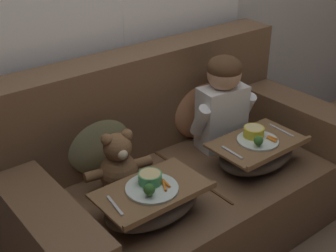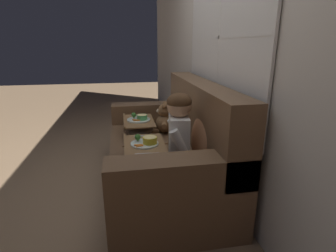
{
  "view_description": "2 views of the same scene",
  "coord_description": "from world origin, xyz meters",
  "px_view_note": "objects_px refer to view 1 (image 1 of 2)",
  "views": [
    {
      "loc": [
        -1.32,
        -1.53,
        1.73
      ],
      "look_at": [
        -0.07,
        0.04,
        0.68
      ],
      "focal_mm": 50.0,
      "sensor_mm": 36.0,
      "label": 1
    },
    {
      "loc": [
        2.2,
        -0.33,
        1.27
      ],
      "look_at": [
        -0.08,
        0.07,
        0.55
      ],
      "focal_mm": 28.0,
      "sensor_mm": 36.0,
      "label": 2
    }
  ],
  "objects_px": {
    "throw_pillow_behind_child": "(198,102)",
    "teddy_bear": "(119,166)",
    "throw_pillow_behind_teddy": "(96,137)",
    "child_figure": "(223,98)",
    "lap_tray_teddy": "(152,201)",
    "couch": "(174,176)",
    "lap_tray_child": "(256,152)"
  },
  "relations": [
    {
      "from": "lap_tray_teddy",
      "to": "teddy_bear",
      "type": "bearing_deg",
      "value": 90.2
    },
    {
      "from": "child_figure",
      "to": "lap_tray_child",
      "type": "height_order",
      "value": "child_figure"
    },
    {
      "from": "couch",
      "to": "throw_pillow_behind_child",
      "type": "bearing_deg",
      "value": 29.79
    },
    {
      "from": "couch",
      "to": "child_figure",
      "type": "xyz_separation_m",
      "value": [
        0.34,
        -0.0,
        0.36
      ]
    },
    {
      "from": "throw_pillow_behind_child",
      "to": "throw_pillow_behind_teddy",
      "type": "xyz_separation_m",
      "value": [
        -0.68,
        0.0,
        0.0
      ]
    },
    {
      "from": "teddy_bear",
      "to": "lap_tray_child",
      "type": "relative_size",
      "value": 0.71
    },
    {
      "from": "couch",
      "to": "throw_pillow_behind_child",
      "type": "relative_size",
      "value": 4.11
    },
    {
      "from": "couch",
      "to": "child_figure",
      "type": "height_order",
      "value": "couch"
    },
    {
      "from": "couch",
      "to": "child_figure",
      "type": "distance_m",
      "value": 0.49
    },
    {
      "from": "child_figure",
      "to": "lap_tray_teddy",
      "type": "xyz_separation_m",
      "value": [
        -0.68,
        -0.27,
        -0.21
      ]
    },
    {
      "from": "teddy_bear",
      "to": "throw_pillow_behind_child",
      "type": "bearing_deg",
      "value": 16.23
    },
    {
      "from": "teddy_bear",
      "to": "couch",
      "type": "bearing_deg",
      "value": 0.61
    },
    {
      "from": "teddy_bear",
      "to": "lap_tray_child",
      "type": "distance_m",
      "value": 0.73
    },
    {
      "from": "child_figure",
      "to": "teddy_bear",
      "type": "relative_size",
      "value": 1.56
    },
    {
      "from": "couch",
      "to": "child_figure",
      "type": "bearing_deg",
      "value": -0.05
    },
    {
      "from": "couch",
      "to": "lap_tray_teddy",
      "type": "relative_size",
      "value": 3.68
    },
    {
      "from": "lap_tray_teddy",
      "to": "throw_pillow_behind_child",
      "type": "bearing_deg",
      "value": 34.17
    },
    {
      "from": "throw_pillow_behind_teddy",
      "to": "teddy_bear",
      "type": "xyz_separation_m",
      "value": [
        -0.0,
        -0.2,
        -0.07
      ]
    },
    {
      "from": "throw_pillow_behind_child",
      "to": "throw_pillow_behind_teddy",
      "type": "relative_size",
      "value": 1.11
    },
    {
      "from": "child_figure",
      "to": "teddy_bear",
      "type": "bearing_deg",
      "value": -179.72
    },
    {
      "from": "throw_pillow_behind_teddy",
      "to": "lap_tray_child",
      "type": "relative_size",
      "value": 0.83
    },
    {
      "from": "throw_pillow_behind_teddy",
      "to": "lap_tray_teddy",
      "type": "relative_size",
      "value": 0.81
    },
    {
      "from": "lap_tray_child",
      "to": "teddy_bear",
      "type": "bearing_deg",
      "value": 158.88
    },
    {
      "from": "throw_pillow_behind_child",
      "to": "child_figure",
      "type": "xyz_separation_m",
      "value": [
        -0.0,
        -0.19,
        0.09
      ]
    },
    {
      "from": "throw_pillow_behind_teddy",
      "to": "child_figure",
      "type": "height_order",
      "value": "child_figure"
    },
    {
      "from": "couch",
      "to": "lap_tray_child",
      "type": "relative_size",
      "value": 3.75
    },
    {
      "from": "teddy_bear",
      "to": "lap_tray_teddy",
      "type": "distance_m",
      "value": 0.27
    },
    {
      "from": "throw_pillow_behind_teddy",
      "to": "lap_tray_teddy",
      "type": "xyz_separation_m",
      "value": [
        0.0,
        -0.46,
        -0.12
      ]
    },
    {
      "from": "throw_pillow_behind_child",
      "to": "teddy_bear",
      "type": "bearing_deg",
      "value": -163.77
    },
    {
      "from": "teddy_bear",
      "to": "lap_tray_teddy",
      "type": "xyz_separation_m",
      "value": [
        0.0,
        -0.26,
        -0.06
      ]
    },
    {
      "from": "throw_pillow_behind_child",
      "to": "throw_pillow_behind_teddy",
      "type": "height_order",
      "value": "throw_pillow_behind_child"
    },
    {
      "from": "throw_pillow_behind_teddy",
      "to": "child_figure",
      "type": "bearing_deg",
      "value": -15.99
    }
  ]
}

